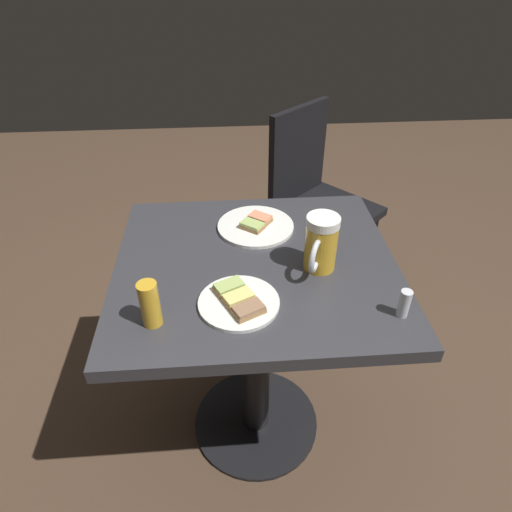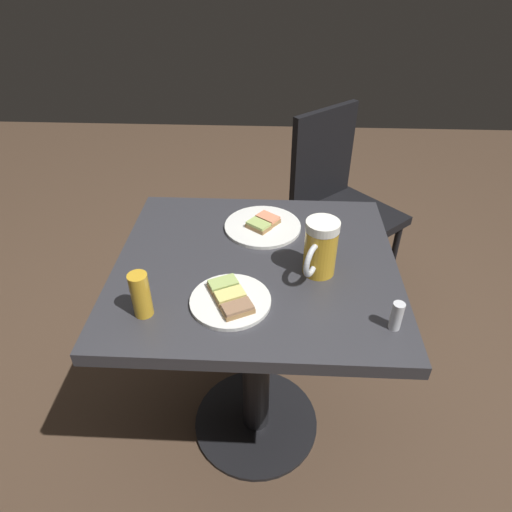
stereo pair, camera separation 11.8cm
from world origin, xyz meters
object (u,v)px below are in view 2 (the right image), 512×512
(beer_glass_small, at_px, (141,295))
(cafe_chair, at_px, (337,200))
(salt_shaker, at_px, (397,316))
(plate_far, at_px, (263,226))
(beer_mug, at_px, (320,249))
(plate_near, at_px, (230,299))

(beer_glass_small, distance_m, cafe_chair, 1.14)
(salt_shaker, relative_size, cafe_chair, 0.08)
(plate_far, relative_size, beer_glass_small, 2.00)
(beer_mug, distance_m, salt_shaker, 0.25)
(plate_far, bearing_deg, cafe_chair, 152.39)
(plate_near, xyz_separation_m, plate_far, (-0.33, 0.06, -0.00))
(plate_far, xyz_separation_m, salt_shaker, (0.39, 0.31, 0.03))
(cafe_chair, bearing_deg, salt_shaker, 48.54)
(beer_mug, distance_m, beer_glass_small, 0.44)
(beer_mug, bearing_deg, plate_near, -59.60)
(plate_near, bearing_deg, salt_shaker, 80.20)
(plate_far, height_order, beer_mug, beer_mug)
(cafe_chair, bearing_deg, beer_mug, 37.17)
(plate_near, xyz_separation_m, beer_mug, (-0.13, 0.21, 0.07))
(plate_near, xyz_separation_m, salt_shaker, (0.06, 0.37, 0.03))
(plate_far, distance_m, beer_glass_small, 0.46)
(plate_far, bearing_deg, beer_glass_small, -34.66)
(plate_near, relative_size, cafe_chair, 0.22)
(plate_far, xyz_separation_m, cafe_chair, (-0.57, 0.30, -0.23))
(salt_shaker, bearing_deg, plate_far, -142.11)
(salt_shaker, height_order, cafe_chair, cafe_chair)
(plate_near, relative_size, plate_far, 0.86)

